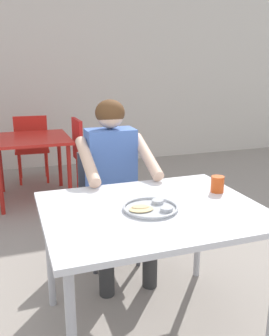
% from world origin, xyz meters
% --- Properties ---
extents(back_wall, '(12.00, 0.12, 3.40)m').
position_xyz_m(back_wall, '(0.00, 3.88, 1.70)').
color(back_wall, silver).
rests_on(back_wall, ground).
extents(table_foreground, '(1.13, 0.90, 0.73)m').
position_xyz_m(table_foreground, '(0.10, 0.09, 0.66)').
color(table_foreground, silver).
rests_on(table_foreground, ground).
extents(thali_tray, '(0.29, 0.29, 0.03)m').
position_xyz_m(thali_tray, '(0.08, 0.07, 0.75)').
color(thali_tray, '#B7BABF').
rests_on(thali_tray, table_foreground).
extents(drinking_cup, '(0.08, 0.08, 0.09)m').
position_xyz_m(drinking_cup, '(0.55, 0.20, 0.78)').
color(drinking_cup, '#D84C19').
rests_on(drinking_cup, table_foreground).
extents(chair_foreground, '(0.41, 0.44, 0.81)m').
position_xyz_m(chair_foreground, '(0.09, 1.00, 0.47)').
color(chair_foreground, '#3F3F44').
rests_on(chair_foreground, ground).
extents(diner_foreground, '(0.49, 0.55, 1.23)m').
position_xyz_m(diner_foreground, '(0.09, 0.78, 0.73)').
color(diner_foreground, '#313131').
rests_on(diner_foreground, ground).
extents(table_background_red, '(0.80, 0.85, 0.70)m').
position_xyz_m(table_background_red, '(-0.36, 2.48, 0.61)').
color(table_background_red, red).
rests_on(table_background_red, ground).
extents(chair_red_right, '(0.43, 0.42, 0.88)m').
position_xyz_m(chair_red_right, '(0.25, 2.44, 0.50)').
color(chair_red_right, red).
rests_on(chair_red_right, ground).
extents(chair_red_far, '(0.43, 0.41, 0.86)m').
position_xyz_m(chair_red_far, '(-0.32, 3.09, 0.49)').
color(chair_red_far, red).
rests_on(chair_red_far, ground).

